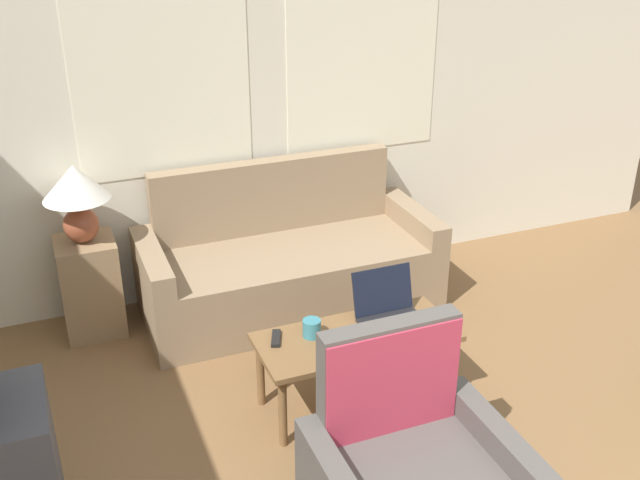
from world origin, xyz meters
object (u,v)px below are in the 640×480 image
Objects in this scene: table_lamp at (76,192)px; laptop at (390,312)px; couch at (287,266)px; cup_navy at (312,328)px; coffee_table at (356,343)px; tv_remote at (276,338)px.

laptop is at bearing -40.34° from table_lamp.
couch reaches higher than laptop.
couch is 5.55× the size of laptop.
cup_navy is (1.01, -1.22, -0.47)m from table_lamp.
table_lamp reaches higher than cup_navy.
couch is 19.96× the size of cup_navy.
couch is 1.15m from laptop.
coffee_table is 11.00× the size of cup_navy.
coffee_table is 3.06× the size of laptop.
tv_remote is at bearing 175.27° from laptop.
cup_navy is (-0.22, 0.08, 0.10)m from coffee_table.
coffee_table is at bearing -91.13° from couch.
laptop is 0.45m from cup_navy.
table_lamp is 1.53m from tv_remote.
laptop is at bearing -2.39° from cup_navy.
laptop is 3.60× the size of cup_navy.
coffee_table is (-0.02, -1.17, 0.10)m from couch.
couch reaches higher than tv_remote.
laptop reaches higher than cup_navy.
cup_navy is (-0.45, 0.02, -0.01)m from laptop.
couch is 12.42× the size of tv_remote.
cup_navy is 0.19m from tv_remote.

